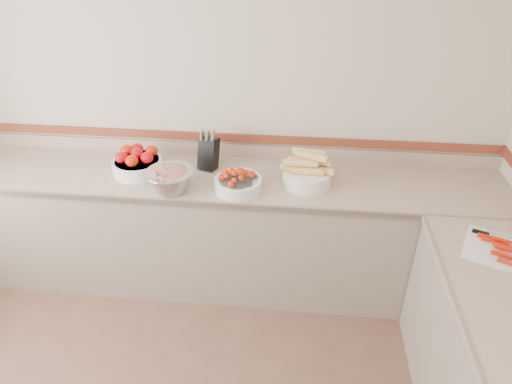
# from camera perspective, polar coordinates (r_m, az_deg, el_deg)

# --- Properties ---
(back_wall) EXTENTS (4.00, 0.00, 4.00)m
(back_wall) POSITION_cam_1_polar(r_m,az_deg,el_deg) (3.24, -5.05, 10.95)
(back_wall) COLOR beige
(back_wall) RESTS_ON ground_plane
(counter_back) EXTENTS (4.00, 0.65, 1.08)m
(counter_back) POSITION_cam_1_polar(r_m,az_deg,el_deg) (3.37, -5.36, -4.61)
(counter_back) COLOR tan
(counter_back) RESTS_ON ground_plane
(knife_block) EXTENTS (0.16, 0.17, 0.29)m
(knife_block) POSITION_cam_1_polar(r_m,az_deg,el_deg) (3.18, -5.96, 4.95)
(knife_block) COLOR black
(knife_block) RESTS_ON counter_back
(tomato_bowl) EXTENTS (0.34, 0.34, 0.17)m
(tomato_bowl) POSITION_cam_1_polar(r_m,az_deg,el_deg) (3.24, -14.63, 3.61)
(tomato_bowl) COLOR white
(tomato_bowl) RESTS_ON counter_back
(cherry_tomato_bowl) EXTENTS (0.31, 0.31, 0.16)m
(cherry_tomato_bowl) POSITION_cam_1_polar(r_m,az_deg,el_deg) (2.94, -2.25, 1.24)
(cherry_tomato_bowl) COLOR white
(cherry_tomato_bowl) RESTS_ON counter_back
(corn_bowl) EXTENTS (0.36, 0.32, 0.24)m
(corn_bowl) POSITION_cam_1_polar(r_m,az_deg,el_deg) (3.01, 6.39, 2.47)
(corn_bowl) COLOR white
(corn_bowl) RESTS_ON counter_back
(rhubarb_bowl) EXTENTS (0.31, 0.31, 0.18)m
(rhubarb_bowl) POSITION_cam_1_polar(r_m,az_deg,el_deg) (2.96, -10.67, 1.67)
(rhubarb_bowl) COLOR #B2B2BA
(rhubarb_bowl) RESTS_ON counter_back
(cutting_board) EXTENTS (0.50, 0.45, 0.06)m
(cutting_board) POSITION_cam_1_polar(r_m,az_deg,el_deg) (2.77, 28.78, -6.48)
(cutting_board) COLOR silver
(cutting_board) RESTS_ON counter_right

